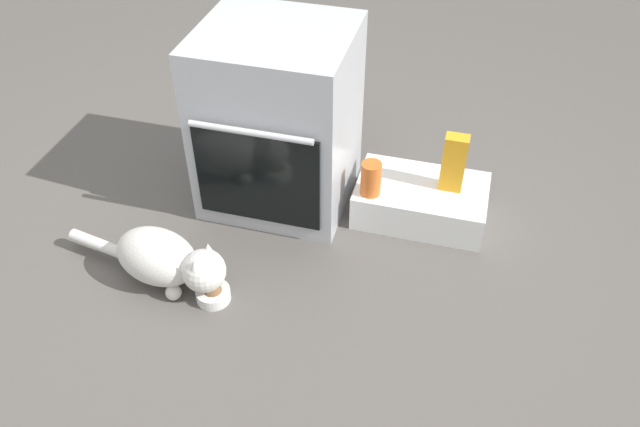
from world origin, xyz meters
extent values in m
plane|color=#56514C|center=(0.00, 0.00, 0.00)|extent=(8.00, 8.00, 0.00)
cube|color=#B7BABF|center=(-0.02, 0.43, 0.37)|extent=(0.57, 0.53, 0.74)
cube|color=black|center=(-0.02, 0.16, 0.28)|extent=(0.49, 0.01, 0.40)
cylinder|color=silver|center=(-0.02, 0.13, 0.50)|extent=(0.46, 0.02, 0.02)
cube|color=white|center=(0.57, 0.43, 0.08)|extent=(0.52, 0.32, 0.15)
cylinder|color=white|center=(-0.07, -0.22, 0.02)|extent=(0.12, 0.12, 0.04)
sphere|color=brown|center=(-0.07, -0.22, 0.04)|extent=(0.07, 0.07, 0.07)
ellipsoid|color=silver|center=(-0.29, -0.18, 0.12)|extent=(0.35, 0.26, 0.21)
sphere|color=silver|center=(-0.10, -0.22, 0.13)|extent=(0.16, 0.16, 0.16)
cone|color=silver|center=(-0.09, -0.18, 0.19)|extent=(0.05, 0.05, 0.07)
cone|color=silver|center=(-0.10, -0.26, 0.19)|extent=(0.05, 0.05, 0.07)
cylinder|color=silver|center=(-0.56, -0.14, 0.07)|extent=(0.28, 0.09, 0.05)
sphere|color=silver|center=(-0.19, -0.14, 0.03)|extent=(0.06, 0.06, 0.06)
sphere|color=silver|center=(-0.21, -0.26, 0.03)|extent=(0.06, 0.06, 0.06)
cube|color=orange|center=(0.67, 0.45, 0.27)|extent=(0.09, 0.06, 0.24)
cylinder|color=#D16023|center=(0.38, 0.33, 0.22)|extent=(0.08, 0.08, 0.14)
camera|label=1|loc=(0.70, -1.61, 1.75)|focal=36.10mm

